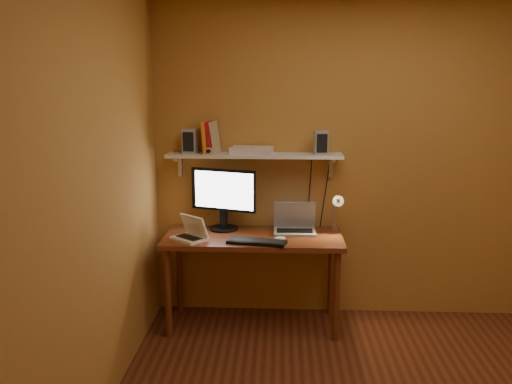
{
  "coord_description": "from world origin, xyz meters",
  "views": [
    {
      "loc": [
        -0.66,
        -2.81,
        1.94
      ],
      "look_at": [
        -0.84,
        1.18,
        1.12
      ],
      "focal_mm": 38.0,
      "sensor_mm": 36.0,
      "label": 1
    }
  ],
  "objects_px": {
    "keyboard": "(257,242)",
    "mouse": "(280,239)",
    "desk_lamp": "(337,207)",
    "desk": "(253,246)",
    "wall_shelf": "(254,156)",
    "speaker_right": "(321,143)",
    "laptop": "(295,224)",
    "speaker_left": "(190,141)",
    "shelf_camera": "(209,151)",
    "monitor": "(223,196)",
    "netbook": "(191,233)",
    "router": "(252,150)"
  },
  "relations": [
    {
      "from": "keyboard",
      "to": "mouse",
      "type": "bearing_deg",
      "value": 34.27
    },
    {
      "from": "mouse",
      "to": "desk_lamp",
      "type": "height_order",
      "value": "desk_lamp"
    },
    {
      "from": "desk",
      "to": "keyboard",
      "type": "height_order",
      "value": "keyboard"
    },
    {
      "from": "wall_shelf",
      "to": "desk",
      "type": "bearing_deg",
      "value": -90.0
    },
    {
      "from": "desk_lamp",
      "to": "keyboard",
      "type": "bearing_deg",
      "value": -152.46
    },
    {
      "from": "desk_lamp",
      "to": "speaker_right",
      "type": "xyz_separation_m",
      "value": [
        -0.14,
        0.06,
        0.51
      ]
    },
    {
      "from": "wall_shelf",
      "to": "mouse",
      "type": "distance_m",
      "value": 0.7
    },
    {
      "from": "laptop",
      "to": "mouse",
      "type": "xyz_separation_m",
      "value": [
        -0.12,
        -0.25,
        -0.05
      ]
    },
    {
      "from": "speaker_left",
      "to": "shelf_camera",
      "type": "xyz_separation_m",
      "value": [
        0.16,
        -0.07,
        -0.07
      ]
    },
    {
      "from": "monitor",
      "to": "speaker_right",
      "type": "relative_size",
      "value": 2.87
    },
    {
      "from": "wall_shelf",
      "to": "keyboard",
      "type": "relative_size",
      "value": 3.18
    },
    {
      "from": "netbook",
      "to": "speaker_right",
      "type": "bearing_deg",
      "value": 56.61
    },
    {
      "from": "wall_shelf",
      "to": "laptop",
      "type": "height_order",
      "value": "wall_shelf"
    },
    {
      "from": "keyboard",
      "to": "router",
      "type": "bearing_deg",
      "value": 110.37
    },
    {
      "from": "monitor",
      "to": "laptop",
      "type": "distance_m",
      "value": 0.62
    },
    {
      "from": "keyboard",
      "to": "desk_lamp",
      "type": "relative_size",
      "value": 1.18
    },
    {
      "from": "speaker_left",
      "to": "speaker_right",
      "type": "bearing_deg",
      "value": 5.97
    },
    {
      "from": "desk_lamp",
      "to": "router",
      "type": "height_order",
      "value": "router"
    },
    {
      "from": "router",
      "to": "mouse",
      "type": "bearing_deg",
      "value": -53.95
    },
    {
      "from": "desk",
      "to": "mouse",
      "type": "height_order",
      "value": "mouse"
    },
    {
      "from": "shelf_camera",
      "to": "keyboard",
      "type": "bearing_deg",
      "value": -40.27
    },
    {
      "from": "laptop",
      "to": "desk_lamp",
      "type": "distance_m",
      "value": 0.36
    },
    {
      "from": "desk",
      "to": "mouse",
      "type": "distance_m",
      "value": 0.27
    },
    {
      "from": "wall_shelf",
      "to": "monitor",
      "type": "xyz_separation_m",
      "value": [
        -0.25,
        -0.02,
        -0.33
      ]
    },
    {
      "from": "netbook",
      "to": "shelf_camera",
      "type": "relative_size",
      "value": 3.34
    },
    {
      "from": "keyboard",
      "to": "router",
      "type": "xyz_separation_m",
      "value": [
        -0.06,
        0.39,
        0.64
      ]
    },
    {
      "from": "mouse",
      "to": "shelf_camera",
      "type": "height_order",
      "value": "shelf_camera"
    },
    {
      "from": "speaker_left",
      "to": "shelf_camera",
      "type": "height_order",
      "value": "speaker_left"
    },
    {
      "from": "monitor",
      "to": "keyboard",
      "type": "height_order",
      "value": "monitor"
    },
    {
      "from": "keyboard",
      "to": "wall_shelf",
      "type": "bearing_deg",
      "value": 107.21
    },
    {
      "from": "desk_lamp",
      "to": "router",
      "type": "distance_m",
      "value": 0.82
    },
    {
      "from": "wall_shelf",
      "to": "netbook",
      "type": "distance_m",
      "value": 0.79
    },
    {
      "from": "keyboard",
      "to": "desk_lamp",
      "type": "distance_m",
      "value": 0.73
    },
    {
      "from": "laptop",
      "to": "mouse",
      "type": "relative_size",
      "value": 3.6
    },
    {
      "from": "desk",
      "to": "laptop",
      "type": "relative_size",
      "value": 4.15
    },
    {
      "from": "desk_lamp",
      "to": "speaker_right",
      "type": "bearing_deg",
      "value": 157.81
    },
    {
      "from": "desk_lamp",
      "to": "laptop",
      "type": "bearing_deg",
      "value": 179.89
    },
    {
      "from": "mouse",
      "to": "speaker_left",
      "type": "distance_m",
      "value": 1.06
    },
    {
      "from": "mouse",
      "to": "monitor",
      "type": "bearing_deg",
      "value": 127.93
    },
    {
      "from": "desk",
      "to": "monitor",
      "type": "height_order",
      "value": "monitor"
    },
    {
      "from": "desk_lamp",
      "to": "router",
      "type": "relative_size",
      "value": 1.15
    },
    {
      "from": "laptop",
      "to": "router",
      "type": "distance_m",
      "value": 0.69
    },
    {
      "from": "speaker_right",
      "to": "netbook",
      "type": "bearing_deg",
      "value": -169.84
    },
    {
      "from": "wall_shelf",
      "to": "keyboard",
      "type": "bearing_deg",
      "value": -84.48
    },
    {
      "from": "monitor",
      "to": "router",
      "type": "xyz_separation_m",
      "value": [
        0.23,
        0.02,
        0.37
      ]
    },
    {
      "from": "netbook",
      "to": "speaker_right",
      "type": "distance_m",
      "value": 1.23
    },
    {
      "from": "netbook",
      "to": "speaker_left",
      "type": "distance_m",
      "value": 0.74
    },
    {
      "from": "netbook",
      "to": "mouse",
      "type": "height_order",
      "value": "netbook"
    },
    {
      "from": "desk",
      "to": "mouse",
      "type": "xyz_separation_m",
      "value": [
        0.21,
        -0.13,
        0.1
      ]
    },
    {
      "from": "wall_shelf",
      "to": "netbook",
      "type": "height_order",
      "value": "wall_shelf"
    }
  ]
}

